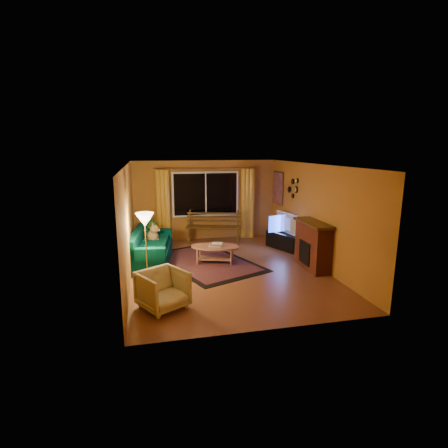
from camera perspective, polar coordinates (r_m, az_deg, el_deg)
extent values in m
cube|color=brown|center=(8.59, 0.44, -7.35)|extent=(4.50, 6.00, 0.02)
cube|color=white|center=(8.09, 0.47, 9.70)|extent=(4.50, 6.00, 0.02)
cube|color=#B3742E|center=(11.16, -3.04, 3.91)|extent=(4.50, 0.02, 2.50)
cube|color=#B3742E|center=(8.05, -15.41, 0.20)|extent=(0.02, 6.00, 2.50)
cube|color=#B3742E|center=(9.02, 14.59, 1.51)|extent=(0.02, 6.00, 2.50)
cube|color=black|center=(11.07, -3.00, 4.89)|extent=(2.00, 0.02, 1.30)
cylinder|color=#BF8C3F|center=(10.95, -3.00, 9.01)|extent=(3.20, 0.03, 0.03)
cylinder|color=gold|center=(10.91, -9.93, 2.86)|extent=(0.36, 0.36, 2.24)
cylinder|color=gold|center=(11.35, 3.82, 3.38)|extent=(0.36, 0.36, 2.24)
cube|color=#402A0C|center=(10.79, -1.72, -1.79)|extent=(1.73, 0.92, 0.50)
imported|color=#235B1E|center=(10.44, -11.98, -1.60)|extent=(0.47, 0.47, 0.83)
cube|color=#002924|center=(9.04, -11.77, -3.74)|extent=(1.18, 2.18, 0.84)
imported|color=beige|center=(6.54, -9.97, -10.24)|extent=(1.02, 1.00, 0.79)
cylinder|color=#BF8C3F|center=(7.87, -12.60, -3.63)|extent=(0.32, 0.32, 1.51)
cube|color=maroon|center=(9.06, -2.91, -6.15)|extent=(2.89, 3.51, 0.02)
cylinder|color=#AE6F5A|center=(8.94, -1.44, -4.97)|extent=(1.55, 1.55, 0.45)
cube|color=black|center=(10.29, 9.70, -2.75)|extent=(0.78, 1.19, 0.47)
imported|color=black|center=(10.17, 9.81, 0.15)|extent=(0.36, 1.04, 0.59)
cube|color=maroon|center=(8.74, 14.30, -3.54)|extent=(0.40, 1.20, 1.10)
cube|color=#E15316|center=(11.16, 8.80, 5.86)|extent=(0.04, 0.76, 0.96)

